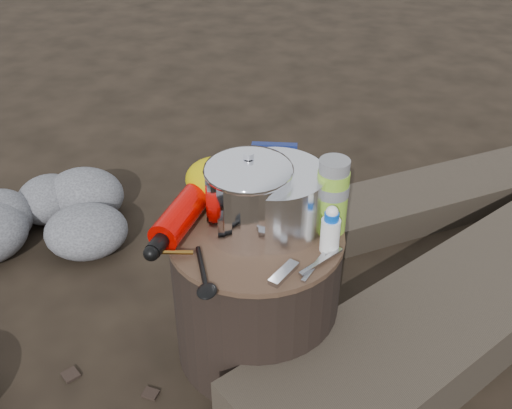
% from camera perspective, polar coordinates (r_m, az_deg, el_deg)
% --- Properties ---
extents(ground, '(60.00, 60.00, 0.00)m').
position_cam_1_polar(ground, '(1.72, 0.00, -13.43)').
color(ground, black).
rests_on(ground, ground).
extents(stump, '(0.43, 0.43, 0.39)m').
position_cam_1_polar(stump, '(1.58, 0.00, -8.56)').
color(stump, black).
rests_on(stump, ground).
extents(log_small, '(1.28, 0.95, 0.11)m').
position_cam_1_polar(log_small, '(2.26, 15.23, 0.27)').
color(log_small, '#372E25').
rests_on(log_small, ground).
extents(foil_windscreen, '(0.25, 0.25, 0.15)m').
position_cam_1_polar(foil_windscreen, '(1.44, 1.76, 0.55)').
color(foil_windscreen, white).
rests_on(foil_windscreen, stump).
extents(camping_pot, '(0.21, 0.21, 0.21)m').
position_cam_1_polar(camping_pot, '(1.41, -0.68, 0.88)').
color(camping_pot, white).
rests_on(camping_pot, stump).
extents(fuel_bottle, '(0.12, 0.32, 0.07)m').
position_cam_1_polar(fuel_bottle, '(1.47, -6.93, -0.74)').
color(fuel_bottle, '#D80601').
rests_on(fuel_bottle, stump).
extents(thermos, '(0.08, 0.08, 0.19)m').
position_cam_1_polar(thermos, '(1.43, 7.26, 0.79)').
color(thermos, '#8CC432').
rests_on(thermos, stump).
extents(travel_mug, '(0.08, 0.08, 0.12)m').
position_cam_1_polar(travel_mug, '(1.53, 4.65, 1.96)').
color(travel_mug, black).
rests_on(travel_mug, stump).
extents(stuff_sack, '(0.17, 0.14, 0.12)m').
position_cam_1_polar(stuff_sack, '(1.55, -3.60, 2.34)').
color(stuff_sack, '#C4AD04').
rests_on(stuff_sack, stump).
extents(food_pouch, '(0.12, 0.04, 0.15)m').
position_cam_1_polar(food_pouch, '(1.56, 1.71, 3.24)').
color(food_pouch, navy).
rests_on(food_pouch, stump).
extents(multitool, '(0.06, 0.09, 0.01)m').
position_cam_1_polar(multitool, '(1.33, 2.67, -6.57)').
color(multitool, '#A8A8AD').
rests_on(multitool, stump).
extents(pot_grabber, '(0.10, 0.14, 0.01)m').
position_cam_1_polar(pot_grabber, '(1.36, 5.77, -5.60)').
color(pot_grabber, '#A8A8AD').
rests_on(pot_grabber, stump).
extents(spork, '(0.10, 0.17, 0.01)m').
position_cam_1_polar(spork, '(1.35, -5.17, -6.01)').
color(spork, black).
rests_on(spork, stump).
extents(squeeze_bottle, '(0.05, 0.05, 0.11)m').
position_cam_1_polar(squeeze_bottle, '(1.38, 7.11, -2.54)').
color(squeeze_bottle, white).
rests_on(squeeze_bottle, stump).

